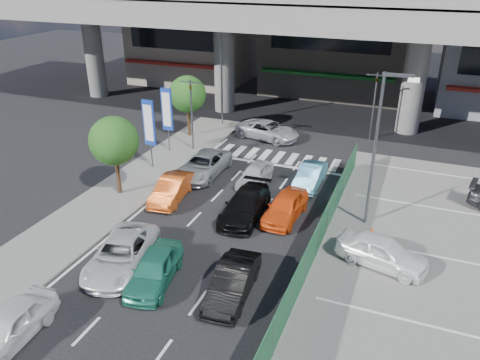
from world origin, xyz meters
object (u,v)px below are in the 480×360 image
at_px(hatch_black_mid_right, 233,282).
at_px(sedan_white_mid_left, 121,254).
at_px(traffic_light_right, 376,90).
at_px(van_white_back_left, 9,326).
at_px(signboard_near, 149,125).
at_px(parked_sedan_white, 382,252).
at_px(traffic_cone, 371,232).
at_px(tree_far, 187,94).
at_px(crossing_wagon_silver, 268,130).
at_px(street_lamp_left, 223,68).
at_px(taxi_teal_mid, 155,269).
at_px(traffic_light_left, 191,97).
at_px(street_lamp_right, 380,139).
at_px(taxi_orange_left, 172,189).
at_px(sedan_black_mid, 245,205).
at_px(wagon_silver_front_left, 203,165).
at_px(kei_truck_front_right, 310,176).
at_px(signboard_far, 167,111).
at_px(sedan_white_front_mid, 255,174).
at_px(taxi_orange_right, 285,207).
at_px(tree_near, 114,141).

bearing_deg(hatch_black_mid_right, sedan_white_mid_left, 175.10).
height_order(traffic_light_right, sedan_white_mid_left, traffic_light_right).
bearing_deg(van_white_back_left, signboard_near, 98.71).
distance_m(sedan_white_mid_left, parked_sedan_white, 11.72).
bearing_deg(traffic_cone, traffic_light_right, 97.81).
distance_m(tree_far, sedan_white_mid_left, 17.51).
bearing_deg(crossing_wagon_silver, sedan_white_mid_left, -169.96).
distance_m(street_lamp_left, traffic_cone, 19.77).
bearing_deg(taxi_teal_mid, traffic_light_left, 100.29).
bearing_deg(sedan_white_mid_left, signboard_near, 101.29).
relative_size(traffic_light_left, street_lamp_right, 0.65).
distance_m(taxi_orange_left, sedan_black_mid, 4.67).
height_order(street_lamp_right, street_lamp_left, same).
bearing_deg(wagon_silver_front_left, taxi_orange_left, -93.55).
bearing_deg(wagon_silver_front_left, signboard_near, -174.96).
bearing_deg(tree_far, van_white_back_left, -79.67).
bearing_deg(parked_sedan_white, kei_truck_front_right, 49.52).
distance_m(van_white_back_left, kei_truck_front_right, 18.17).
bearing_deg(tree_far, traffic_light_left, -57.38).
height_order(traffic_light_right, van_white_back_left, traffic_light_right).
xyz_separation_m(traffic_light_right, taxi_orange_left, (-9.32, -14.40, -3.26)).
relative_size(signboard_far, crossing_wagon_silver, 0.95).
xyz_separation_m(signboard_near, kei_truck_front_right, (10.35, 1.42, -2.42)).
distance_m(traffic_light_left, street_lamp_left, 6.06).
relative_size(hatch_black_mid_right, traffic_cone, 6.23).
height_order(van_white_back_left, crossing_wagon_silver, van_white_back_left).
relative_size(hatch_black_mid_right, parked_sedan_white, 0.99).
bearing_deg(traffic_light_right, traffic_light_left, -149.11).
xyz_separation_m(hatch_black_mid_right, traffic_cone, (4.76, 6.58, -0.28)).
bearing_deg(traffic_light_right, kei_truck_front_right, -103.77).
xyz_separation_m(traffic_light_left, parked_sedan_white, (14.39, -9.65, -3.17)).
relative_size(sedan_white_mid_left, crossing_wagon_silver, 1.00).
bearing_deg(taxi_teal_mid, sedan_white_front_mid, 76.29).
height_order(tree_far, traffic_cone, tree_far).
bearing_deg(wagon_silver_front_left, taxi_orange_right, -27.62).
bearing_deg(sedan_black_mid, street_lamp_left, 115.04).
relative_size(tree_near, sedan_white_mid_left, 0.97).
height_order(van_white_back_left, hatch_black_mid_right, van_white_back_left).
xyz_separation_m(tree_near, taxi_orange_right, (9.89, 0.94, -2.70)).
distance_m(sedan_white_front_mid, traffic_cone, 8.52).
xyz_separation_m(tree_near, taxi_orange_left, (3.18, 0.60, -2.72)).
xyz_separation_m(street_lamp_left, taxi_orange_left, (2.51, -13.40, -4.10)).
bearing_deg(hatch_black_mid_right, taxi_teal_mid, -177.78).
distance_m(traffic_light_left, traffic_cone, 15.98).
height_order(sedan_white_front_mid, kei_truck_front_right, kei_truck_front_right).
relative_size(hatch_black_mid_right, crossing_wagon_silver, 0.82).
xyz_separation_m(signboard_far, taxi_orange_right, (10.49, -6.05, -2.37)).
xyz_separation_m(tree_far, taxi_orange_right, (10.69, -9.56, -2.70)).
height_order(traffic_light_right, hatch_black_mid_right, traffic_light_right).
xyz_separation_m(street_lamp_left, parked_sedan_white, (14.51, -15.65, -4.01)).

